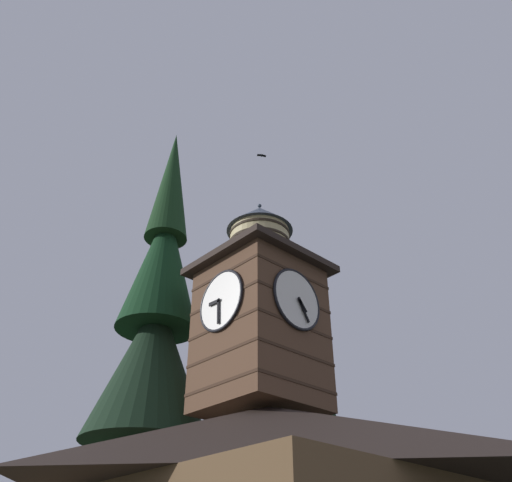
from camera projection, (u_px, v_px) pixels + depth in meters
clock_tower at (260, 313)px, 19.30m from camera, size 4.19×4.19×8.31m
pine_tree_behind at (149, 390)px, 19.99m from camera, size 5.90×5.90×20.60m
moon at (83, 457)px, 53.53m from camera, size 1.44×1.44×1.44m
flying_bird_high at (262, 155)px, 27.78m from camera, size 0.47×0.34×0.10m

